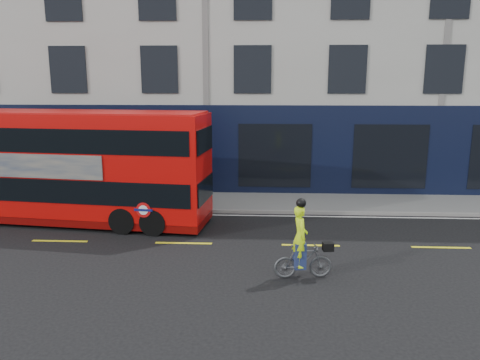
{
  "coord_description": "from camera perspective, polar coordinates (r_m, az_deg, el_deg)",
  "views": [
    {
      "loc": [
        2.48,
        -12.44,
        5.04
      ],
      "look_at": [
        1.74,
        2.38,
        1.88
      ],
      "focal_mm": 35.0,
      "sensor_mm": 36.0,
      "label": 1
    }
  ],
  "objects": [
    {
      "name": "bus",
      "position": [
        17.71,
        -19.91,
        1.59
      ],
      "size": [
        10.12,
        3.4,
        4.0
      ],
      "rotation": [
        0.0,
        0.0,
        -0.12
      ],
      "color": "red",
      "rests_on": "ground"
    },
    {
      "name": "ground",
      "position": [
        13.65,
        -7.95,
        -9.77
      ],
      "size": [
        120.0,
        120.0,
        0.0
      ],
      "primitive_type": "plane",
      "color": "black",
      "rests_on": "ground"
    },
    {
      "name": "kerb",
      "position": [
        18.3,
        -5.07,
        -3.79
      ],
      "size": [
        60.0,
        0.12,
        0.13
      ],
      "primitive_type": "cube",
      "color": "gray",
      "rests_on": "ground"
    },
    {
      "name": "cyclist",
      "position": [
        12.29,
        7.59,
        -8.62
      ],
      "size": [
        1.56,
        0.62,
        2.14
      ],
      "rotation": [
        0.0,
        0.0,
        0.12
      ],
      "color": "#4F5154",
      "rests_on": "ground"
    },
    {
      "name": "lane_dashes",
      "position": [
        15.02,
        -6.89,
        -7.65
      ],
      "size": [
        58.0,
        0.12,
        0.01
      ],
      "primitive_type": null,
      "color": "yellow",
      "rests_on": "ground"
    },
    {
      "name": "pavement",
      "position": [
        19.74,
        -4.47,
        -2.62
      ],
      "size": [
        60.0,
        3.0,
        0.12
      ],
      "primitive_type": "cube",
      "color": "slate",
      "rests_on": "ground"
    },
    {
      "name": "building_terrace",
      "position": [
        25.62,
        -2.86,
        17.51
      ],
      "size": [
        50.0,
        10.07,
        15.0
      ],
      "color": "#B9B7AF",
      "rests_on": "ground"
    },
    {
      "name": "road_edge_line",
      "position": [
        18.03,
        -5.19,
        -4.24
      ],
      "size": [
        58.0,
        0.1,
        0.01
      ],
      "primitive_type": "cube",
      "color": "silver",
      "rests_on": "ground"
    }
  ]
}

